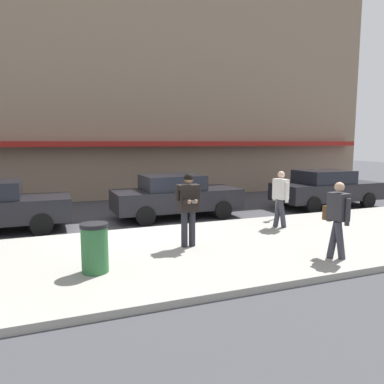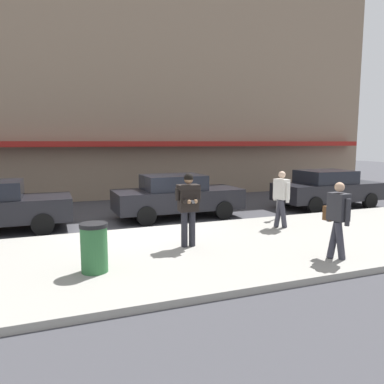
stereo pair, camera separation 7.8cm
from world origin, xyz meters
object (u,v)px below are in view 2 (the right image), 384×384
object	(u,v)px
parked_sedan_mid	(177,196)
parked_sedan_far	(328,188)
man_texting_on_phone	(188,202)
parking_meter	(277,194)
pedestrian_with_bag	(337,215)
trash_bin	(94,247)
pedestrian_in_light_coat	(281,196)

from	to	relation	value
parked_sedan_mid	parked_sedan_far	distance (m)	6.50
parked_sedan_mid	parked_sedan_far	size ratio (longest dim) A/B	1.00
man_texting_on_phone	parking_meter	size ratio (longest dim) A/B	1.42
parked_sedan_mid	pedestrian_with_bag	distance (m)	6.38
man_texting_on_phone	trash_bin	xyz separation A→B (m)	(-2.37, -1.02, -0.62)
pedestrian_in_light_coat	pedestrian_with_bag	world-z (taller)	same
parked_sedan_far	parking_meter	distance (m)	4.11
parked_sedan_mid	trash_bin	xyz separation A→B (m)	(-3.48, -5.12, -0.16)
pedestrian_with_bag	parking_meter	xyz separation A→B (m)	(1.25, 4.11, -0.14)
parked_sedan_mid	parking_meter	size ratio (longest dim) A/B	3.56
parking_meter	pedestrian_with_bag	bearing A→B (deg)	-106.90
parking_meter	parked_sedan_far	bearing A→B (deg)	26.41
man_texting_on_phone	pedestrian_in_light_coat	bearing A→B (deg)	15.75
pedestrian_in_light_coat	trash_bin	bearing A→B (deg)	-161.00
parked_sedan_far	trash_bin	world-z (taller)	parked_sedan_far
pedestrian_in_light_coat	pedestrian_with_bag	xyz separation A→B (m)	(-0.63, -3.01, -0.00)
parked_sedan_mid	man_texting_on_phone	size ratio (longest dim) A/B	2.50
parked_sedan_far	pedestrian_with_bag	xyz separation A→B (m)	(-4.92, -5.94, 0.32)
parked_sedan_far	parked_sedan_mid	bearing A→B (deg)	177.89
parked_sedan_mid	parking_meter	world-z (taller)	parked_sedan_mid
parked_sedan_far	parking_meter	bearing A→B (deg)	-153.59
parked_sedan_far	parking_meter	xyz separation A→B (m)	(-3.67, -1.82, 0.18)
man_texting_on_phone	pedestrian_with_bag	xyz separation A→B (m)	(2.68, -2.08, -0.14)
parked_sedan_mid	pedestrian_in_light_coat	size ratio (longest dim) A/B	2.66
parked_sedan_far	parking_meter	world-z (taller)	parked_sedan_far
man_texting_on_phone	parking_meter	world-z (taller)	man_texting_on_phone
trash_bin	pedestrian_with_bag	bearing A→B (deg)	-11.77
parked_sedan_far	trash_bin	distance (m)	11.11
man_texting_on_phone	trash_bin	bearing A→B (deg)	-156.66
pedestrian_with_bag	parked_sedan_far	bearing A→B (deg)	50.33
man_texting_on_phone	pedestrian_in_light_coat	distance (m)	3.45
pedestrian_with_bag	trash_bin	size ratio (longest dim) A/B	1.74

